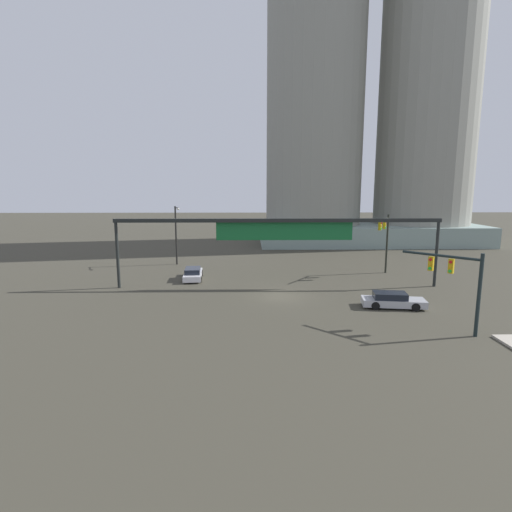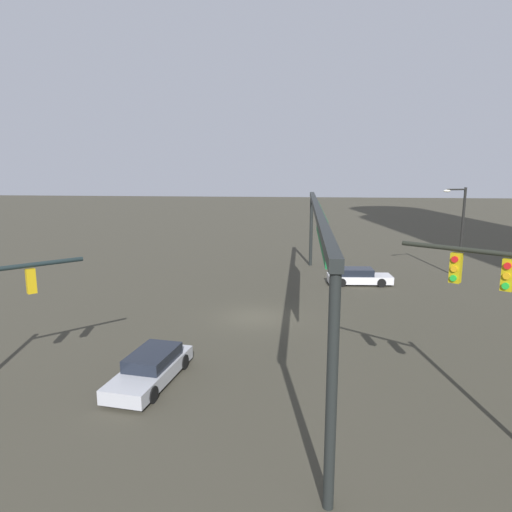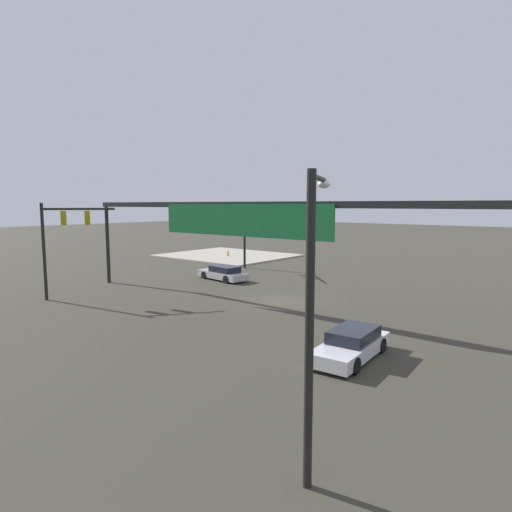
% 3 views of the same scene
% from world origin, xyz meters
% --- Properties ---
extents(ground_plane, '(230.02, 230.02, 0.00)m').
position_xyz_m(ground_plane, '(0.00, 0.00, 0.00)').
color(ground_plane, '#3C392E').
extents(traffic_signal_near_corner, '(3.76, 3.74, 5.36)m').
position_xyz_m(traffic_signal_near_corner, '(10.74, -8.86, 3.70)').
color(traffic_signal_near_corner, black).
rests_on(traffic_signal_near_corner, ground).
extents(traffic_signal_opposite_side, '(2.81, 3.86, 6.44)m').
position_xyz_m(traffic_signal_opposite_side, '(11.76, 8.76, 4.46)').
color(traffic_signal_opposite_side, black).
rests_on(traffic_signal_opposite_side, ground).
extents(streetlamp_curved_arm, '(0.97, 1.98, 7.08)m').
position_xyz_m(streetlamp_curved_arm, '(-11.46, 14.77, 4.12)').
color(streetlamp_curved_arm, black).
rests_on(streetlamp_curved_arm, ground).
extents(overhead_sign_gantry, '(30.32, 0.43, 6.50)m').
position_xyz_m(overhead_sign_gantry, '(0.17, 3.41, 5.59)').
color(overhead_sign_gantry, black).
rests_on(overhead_sign_gantry, ground).
extents(highrise_twin_tower, '(36.23, 17.72, 58.11)m').
position_xyz_m(highrise_twin_tower, '(17.40, 35.19, 28.61)').
color(highrise_twin_tower, gray).
rests_on(highrise_twin_tower, ground).
extents(sedan_car_approaching, '(5.02, 2.40, 1.21)m').
position_xyz_m(sedan_car_approaching, '(8.56, -3.41, 0.58)').
color(sedan_car_approaching, '#ACAEB4').
rests_on(sedan_car_approaching, ground).
extents(sedan_car_waiting_far, '(2.06, 4.77, 1.21)m').
position_xyz_m(sedan_car_waiting_far, '(-8.48, 6.81, 0.57)').
color(sedan_car_waiting_far, silver).
rests_on(sedan_car_waiting_far, ground).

